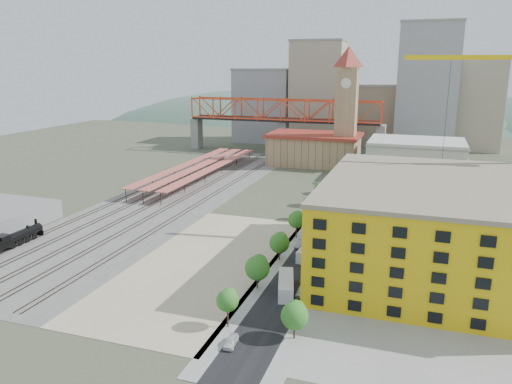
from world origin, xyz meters
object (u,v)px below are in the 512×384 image
(construction_building, at_px, (437,226))
(clock_tower, at_px, (347,96))
(site_trailer_b, at_px, (308,252))
(site_trailer_d, at_px, (318,236))
(locomotive, at_px, (13,239))
(site_trailer_c, at_px, (317,237))
(car_0, at_px, (231,342))
(site_trailer_a, at_px, (286,285))

(construction_building, bearing_deg, clock_tower, 108.78)
(site_trailer_b, relative_size, site_trailer_d, 1.02)
(locomotive, distance_m, site_trailer_d, 71.22)
(construction_building, distance_m, locomotive, 93.87)
(clock_tower, xyz_separation_m, site_trailer_c, (8.00, -91.46, -27.46))
(clock_tower, relative_size, site_trailer_d, 5.53)
(site_trailer_c, bearing_deg, car_0, -94.58)
(site_trailer_c, bearing_deg, site_trailer_a, -91.04)
(construction_building, height_order, site_trailer_c, construction_building)
(construction_building, bearing_deg, car_0, -125.94)
(site_trailer_c, bearing_deg, site_trailer_d, 88.96)
(construction_building, relative_size, site_trailer_d, 5.38)
(site_trailer_a, distance_m, site_trailer_c, 28.28)
(clock_tower, xyz_separation_m, site_trailer_b, (8.00, -101.49, -27.39))
(site_trailer_c, height_order, car_0, site_trailer_c)
(clock_tower, bearing_deg, site_trailer_d, -84.94)
(site_trailer_a, relative_size, site_trailer_b, 1.08)
(locomotive, xyz_separation_m, site_trailer_b, (66.00, 15.55, -0.52))
(site_trailer_a, xyz_separation_m, site_trailer_d, (0.00, 29.45, -0.13))
(site_trailer_d, height_order, car_0, site_trailer_d)
(clock_tower, height_order, site_trailer_b, clock_tower)
(site_trailer_a, relative_size, site_trailer_d, 1.10)
(site_trailer_c, bearing_deg, site_trailer_b, -91.04)
(locomotive, relative_size, car_0, 4.90)
(locomotive, xyz_separation_m, site_trailer_a, (66.00, -2.70, -0.42))
(site_trailer_d, relative_size, car_0, 2.35)
(car_0, bearing_deg, construction_building, 49.39)
(site_trailer_b, height_order, car_0, site_trailer_b)
(locomotive, height_order, site_trailer_d, locomotive)
(site_trailer_d, bearing_deg, site_trailer_c, -80.10)
(clock_tower, xyz_separation_m, site_trailer_a, (8.00, -119.74, -27.28))
(clock_tower, relative_size, construction_building, 1.03)
(locomotive, relative_size, site_trailer_d, 2.09)
(site_trailer_c, distance_m, site_trailer_d, 1.18)
(locomotive, bearing_deg, site_trailer_d, 22.06)
(locomotive, bearing_deg, site_trailer_c, 21.18)
(site_trailer_a, relative_size, site_trailer_c, 1.14)
(site_trailer_d, bearing_deg, clock_tower, 104.97)
(clock_tower, relative_size, site_trailer_c, 5.74)
(site_trailer_b, bearing_deg, locomotive, -162.83)
(construction_building, relative_size, site_trailer_b, 5.29)
(site_trailer_b, relative_size, site_trailer_c, 1.06)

